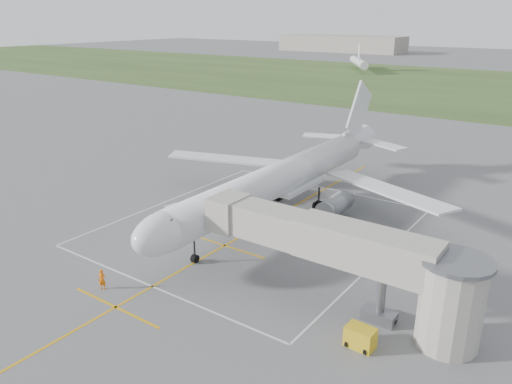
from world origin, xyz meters
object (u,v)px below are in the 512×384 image
Objects in this scene: airliner at (282,178)px; gpu_unit at (360,337)px; baggage_cart at (177,215)px; jet_bridge at (355,257)px; ramp_worker_wing at (237,189)px; ramp_worker_nose at (102,279)px.

gpu_unit is (18.13, -18.05, -3.63)m from airliner.
baggage_cart reaches higher than gpu_unit.
baggage_cart is (-8.16, -9.12, -3.45)m from airliner.
jet_bridge is 8.21× the size of baggage_cart.
ramp_worker_wing is at bearing 145.66° from jet_bridge.
gpu_unit is (2.41, -3.80, -3.98)m from jet_bridge.
ramp_worker_nose is at bearing -153.95° from jet_bridge.
ramp_worker_nose is at bearing 143.41° from ramp_worker_wing.
baggage_cart is (-26.29, 8.93, 0.18)m from gpu_unit.
jet_bridge reaches higher than baggage_cart.
jet_bridge is 11.11× the size of gpu_unit.
ramp_worker_nose reaches higher than ramp_worker_wing.
ramp_worker_wing is (-23.91, 16.34, -3.92)m from jet_bridge.
baggage_cart is (-23.88, 5.13, -3.80)m from jet_bridge.
gpu_unit is at bearing -175.14° from ramp_worker_wing.
airliner is at bearing 53.85° from ramp_worker_nose.
jet_bridge is at bearing -3.22° from baggage_cart.
ramp_worker_wing is (-8.19, 2.09, -3.56)m from airliner.
gpu_unit is at bearing -57.67° from jet_bridge.
baggage_cart is at bearing -131.81° from airliner.
gpu_unit is 1.27× the size of ramp_worker_wing.
gpu_unit is 0.74× the size of baggage_cart.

